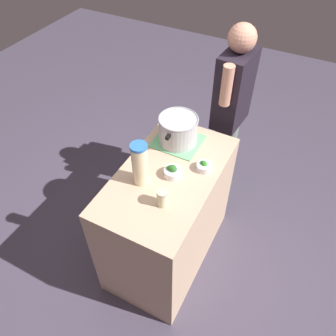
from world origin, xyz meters
The scene contains 9 objects.
ground_plane centered at (0.00, 0.00, 0.00)m, with size 8.00×8.00×0.00m, color #484052.
counter_slab centered at (0.00, 0.00, 0.47)m, with size 1.08×0.61×0.94m, color tan.
dish_cloth centered at (0.31, 0.08, 0.95)m, with size 0.29×0.32×0.01m, color #6BB97C.
cooking_pot centered at (0.31, 0.08, 1.05)m, with size 0.35×0.28×0.20m.
lemonade_pitcher centered at (-0.14, 0.12, 1.09)m, with size 0.10×0.10×0.30m.
mason_jar centered at (-0.24, -0.09, 1.00)m, with size 0.07×0.07×0.12m.
broccoli_bowl_front centered at (0.00, -0.03, 0.98)m, with size 0.12×0.12×0.09m.
broccoli_bowl_center centered at (0.14, -0.19, 0.97)m, with size 0.10×0.10×0.07m.
person_cook centered at (0.85, -0.12, 0.90)m, with size 0.50×0.23×1.62m.
Camera 1 is at (-1.33, -0.69, 2.52)m, focal length 36.02 mm.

